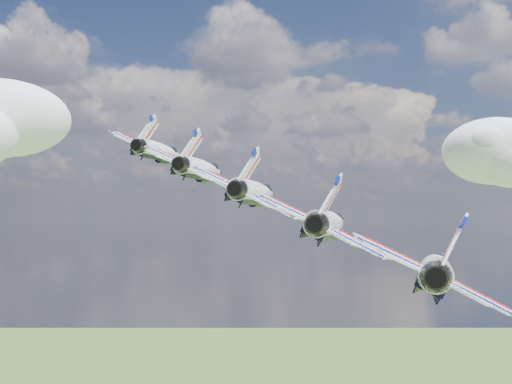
% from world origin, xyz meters
% --- Properties ---
extents(jet_0, '(11.79, 15.65, 8.65)m').
position_xyz_m(jet_0, '(-24.50, 13.62, 161.22)').
color(jet_0, white).
extents(jet_1, '(11.79, 15.65, 8.65)m').
position_xyz_m(jet_1, '(-16.92, 5.12, 158.40)').
color(jet_1, silver).
extents(jet_2, '(11.79, 15.65, 8.65)m').
position_xyz_m(jet_2, '(-9.33, -3.38, 155.57)').
color(jet_2, white).
extents(jet_3, '(11.79, 15.65, 8.65)m').
position_xyz_m(jet_3, '(-1.74, -11.88, 152.75)').
color(jet_3, white).
extents(jet_4, '(11.79, 15.65, 8.65)m').
position_xyz_m(jet_4, '(5.84, -20.38, 149.93)').
color(jet_4, white).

